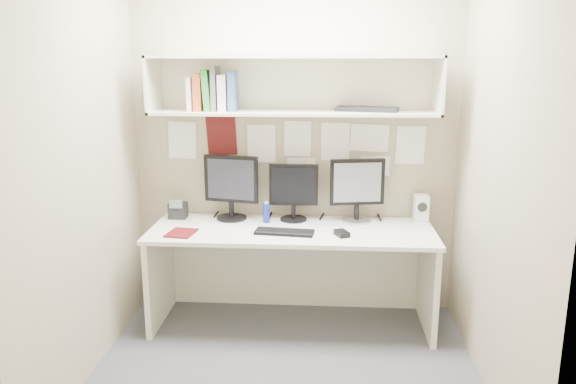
# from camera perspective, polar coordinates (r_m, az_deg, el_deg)

# --- Properties ---
(floor) EXTENTS (2.40, 2.00, 0.01)m
(floor) POSITION_cam_1_polar(r_m,az_deg,el_deg) (3.67, -0.27, -17.71)
(floor) COLOR #434348
(floor) RESTS_ON ground
(wall_back) EXTENTS (2.40, 0.02, 2.60)m
(wall_back) POSITION_cam_1_polar(r_m,az_deg,el_deg) (4.19, 0.71, 5.19)
(wall_back) COLOR #9D9278
(wall_back) RESTS_ON ground
(wall_front) EXTENTS (2.40, 0.02, 2.60)m
(wall_front) POSITION_cam_1_polar(r_m,az_deg,el_deg) (2.23, -2.17, -2.21)
(wall_front) COLOR #9D9278
(wall_front) RESTS_ON ground
(wall_left) EXTENTS (0.02, 2.00, 2.60)m
(wall_left) POSITION_cam_1_polar(r_m,az_deg,el_deg) (3.50, -20.32, 2.71)
(wall_left) COLOR #9D9278
(wall_left) RESTS_ON ground
(wall_right) EXTENTS (0.02, 2.00, 2.60)m
(wall_right) POSITION_cam_1_polar(r_m,az_deg,el_deg) (3.34, 20.74, 2.18)
(wall_right) COLOR #9D9278
(wall_right) RESTS_ON ground
(desk) EXTENTS (2.00, 0.70, 0.73)m
(desk) POSITION_cam_1_polar(r_m,az_deg,el_deg) (4.09, 0.39, -8.59)
(desk) COLOR silver
(desk) RESTS_ON floor
(overhead_hutch) EXTENTS (2.00, 0.38, 0.40)m
(overhead_hutch) POSITION_cam_1_polar(r_m,az_deg,el_deg) (4.01, 0.61, 10.85)
(overhead_hutch) COLOR beige
(overhead_hutch) RESTS_ON wall_back
(pinned_papers) EXTENTS (1.92, 0.01, 0.48)m
(pinned_papers) POSITION_cam_1_polar(r_m,az_deg,el_deg) (4.19, 0.70, 4.50)
(pinned_papers) COLOR white
(pinned_papers) RESTS_ON wall_back
(monitor_left) EXTENTS (0.41, 0.23, 0.48)m
(monitor_left) POSITION_cam_1_polar(r_m,az_deg,el_deg) (4.17, -5.80, 0.73)
(monitor_left) COLOR black
(monitor_left) RESTS_ON desk
(monitor_center) EXTENTS (0.36, 0.20, 0.42)m
(monitor_center) POSITION_cam_1_polar(r_m,az_deg,el_deg) (4.12, 0.58, 0.27)
(monitor_center) COLOR black
(monitor_center) RESTS_ON desk
(monitor_right) EXTENTS (0.40, 0.22, 0.46)m
(monitor_right) POSITION_cam_1_polar(r_m,az_deg,el_deg) (4.12, 7.05, 0.45)
(monitor_right) COLOR #A5A5AA
(monitor_right) RESTS_ON desk
(keyboard) EXTENTS (0.42, 0.19, 0.02)m
(keyboard) POSITION_cam_1_polar(r_m,az_deg,el_deg) (3.85, -0.37, -4.09)
(keyboard) COLOR black
(keyboard) RESTS_ON desk
(mouse) EXTENTS (0.11, 0.14, 0.04)m
(mouse) POSITION_cam_1_polar(r_m,az_deg,el_deg) (3.82, 5.48, -4.21)
(mouse) COLOR black
(mouse) RESTS_ON desk
(speaker) EXTENTS (0.10, 0.11, 0.20)m
(speaker) POSITION_cam_1_polar(r_m,az_deg,el_deg) (4.23, 13.37, -1.59)
(speaker) COLOR silver
(speaker) RESTS_ON desk
(blue_bottle) EXTENTS (0.05, 0.05, 0.16)m
(blue_bottle) POSITION_cam_1_polar(r_m,az_deg,el_deg) (4.09, -2.21, -2.12)
(blue_bottle) COLOR navy
(blue_bottle) RESTS_ON desk
(maroon_notebook) EXTENTS (0.20, 0.24, 0.01)m
(maroon_notebook) POSITION_cam_1_polar(r_m,az_deg,el_deg) (3.92, -10.78, -4.11)
(maroon_notebook) COLOR #500D0E
(maroon_notebook) RESTS_ON desk
(desk_phone) EXTENTS (0.13, 0.12, 0.16)m
(desk_phone) POSITION_cam_1_polar(r_m,az_deg,el_deg) (4.29, -11.11, -1.82)
(desk_phone) COLOR black
(desk_phone) RESTS_ON desk
(book_stack) EXTENTS (0.33, 0.19, 0.31)m
(book_stack) POSITION_cam_1_polar(r_m,az_deg,el_deg) (4.01, -7.60, 10.09)
(book_stack) COLOR silver
(book_stack) RESTS_ON overhead_hutch
(hutch_tray) EXTENTS (0.45, 0.26, 0.03)m
(hutch_tray) POSITION_cam_1_polar(r_m,az_deg,el_deg) (3.99, 8.03, 8.35)
(hutch_tray) COLOR black
(hutch_tray) RESTS_ON overhead_hutch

